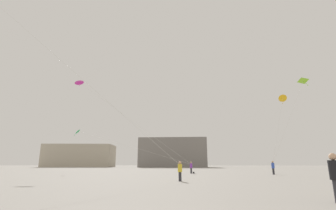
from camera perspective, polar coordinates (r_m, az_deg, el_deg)
name	(u,v)px	position (r m, az deg, el deg)	size (l,w,h in m)	color
person_in_purple	(191,167)	(36.29, 5.45, -14.28)	(0.36, 0.36, 1.67)	#2D2D33
person_in_yellow	(180,170)	(20.91, 2.83, -15.04)	(0.35, 0.35, 1.62)	#2D2D33
person_in_black	(335,175)	(11.54, 34.65, -13.43)	(0.40, 0.40, 1.85)	#2D2D33
person_in_blue	(273,167)	(35.50, 23.45, -13.22)	(0.38, 0.38, 1.74)	#2D2D33
kite_lime_delta	(302,84)	(32.00, 29.00, 4.32)	(2.54, 6.80, 9.61)	#8CD12D
kite_magenta_diamond	(80,83)	(37.71, -19.92, 4.90)	(16.87, 3.79, 12.18)	#D12899
kite_amber_diamond	(282,99)	(36.34, 25.30, 1.37)	(2.44, 1.39, 9.21)	yellow
kite_cyan_diamond	(2,9)	(23.93, -34.43, 18.09)	(14.66, 5.63, 12.56)	#1EB2C6
kite_emerald_diamond	(81,132)	(40.19, -19.82, -6.03)	(17.85, 1.20, 5.33)	green
building_left_hall	(81,156)	(101.71, -19.85, -11.17)	(25.70, 15.52, 8.30)	#B2A893
building_centre_hall	(173,153)	(91.46, 1.25, -11.19)	(24.27, 15.42, 10.20)	gray
handbag_beside_flyer	(194,173)	(36.43, 6.04, -15.51)	(0.32, 0.14, 0.24)	black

